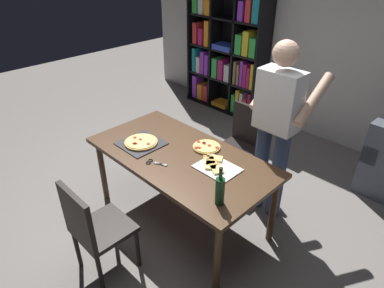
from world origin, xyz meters
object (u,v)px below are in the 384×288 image
(bookshelf, at_px, (227,53))
(wine_bottle, at_px, (220,190))
(pepperoni_pizza_on_tray, at_px, (141,143))
(second_pizza_plain, at_px, (206,147))
(person_serving_pizza, at_px, (277,123))
(chair_near_camera, at_px, (93,226))
(chair_far_side, at_px, (242,140))
(dining_table, at_px, (181,161))
(kitchen_scissors, at_px, (153,162))

(bookshelf, relative_size, wine_bottle, 6.17)
(pepperoni_pizza_on_tray, xyz_separation_m, second_pizza_plain, (0.49, 0.39, -0.00))
(wine_bottle, distance_m, second_pizza_plain, 0.79)
(person_serving_pizza, height_order, second_pizza_plain, person_serving_pizza)
(pepperoni_pizza_on_tray, bearing_deg, bookshelf, 112.49)
(chair_near_camera, distance_m, chair_far_side, 1.88)
(second_pizza_plain, bearing_deg, wine_bottle, -40.17)
(person_serving_pizza, bearing_deg, wine_bottle, -80.19)
(chair_far_side, height_order, person_serving_pizza, person_serving_pizza)
(dining_table, distance_m, wine_bottle, 0.76)
(dining_table, height_order, chair_near_camera, chair_near_camera)
(chair_near_camera, height_order, pepperoni_pizza_on_tray, chair_near_camera)
(wine_bottle, bearing_deg, person_serving_pizza, 99.81)
(dining_table, bearing_deg, kitchen_scissors, -105.08)
(bookshelf, bearing_deg, person_serving_pizza, -40.04)
(chair_near_camera, distance_m, person_serving_pizza, 1.81)
(chair_near_camera, bearing_deg, second_pizza_plain, 85.81)
(kitchen_scissors, bearing_deg, person_serving_pizza, 59.01)
(second_pizza_plain, bearing_deg, dining_table, -108.95)
(pepperoni_pizza_on_tray, bearing_deg, dining_table, 18.46)
(bookshelf, bearing_deg, pepperoni_pizza_on_tray, -67.51)
(dining_table, bearing_deg, chair_near_camera, -90.00)
(bookshelf, relative_size, pepperoni_pizza_on_tray, 5.13)
(bookshelf, bearing_deg, chair_near_camera, -66.46)
(chair_near_camera, xyz_separation_m, person_serving_pizza, (0.52, 1.66, 0.49))
(pepperoni_pizza_on_tray, height_order, wine_bottle, wine_bottle)
(bookshelf, distance_m, wine_bottle, 3.38)
(chair_far_side, distance_m, wine_bottle, 1.42)
(person_serving_pizza, distance_m, kitchen_scissors, 1.17)
(dining_table, relative_size, person_serving_pizza, 1.01)
(chair_near_camera, height_order, second_pizza_plain, chair_near_camera)
(person_serving_pizza, bearing_deg, chair_far_side, 157.04)
(dining_table, xyz_separation_m, wine_bottle, (0.69, -0.25, 0.19))
(bookshelf, bearing_deg, wine_bottle, -50.90)
(chair_near_camera, bearing_deg, person_serving_pizza, 72.66)
(person_serving_pizza, bearing_deg, kitchen_scissors, -120.99)
(person_serving_pizza, bearing_deg, dining_table, -125.75)
(dining_table, relative_size, second_pizza_plain, 6.71)
(bookshelf, bearing_deg, kitchen_scissors, -62.43)
(bookshelf, relative_size, kitchen_scissors, 9.91)
(bookshelf, height_order, kitchen_scissors, bookshelf)
(bookshelf, xyz_separation_m, person_serving_pizza, (1.96, -1.65, 0.08))
(bookshelf, height_order, pepperoni_pizza_on_tray, bookshelf)
(kitchen_scissors, bearing_deg, bookshelf, 117.57)
(chair_near_camera, bearing_deg, bookshelf, 113.54)
(pepperoni_pizza_on_tray, distance_m, wine_bottle, 1.10)
(dining_table, relative_size, pepperoni_pizza_on_tray, 4.64)
(dining_table, bearing_deg, second_pizza_plain, 71.05)
(pepperoni_pizza_on_tray, bearing_deg, chair_near_camera, -63.30)
(wine_bottle, height_order, second_pizza_plain, wine_bottle)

